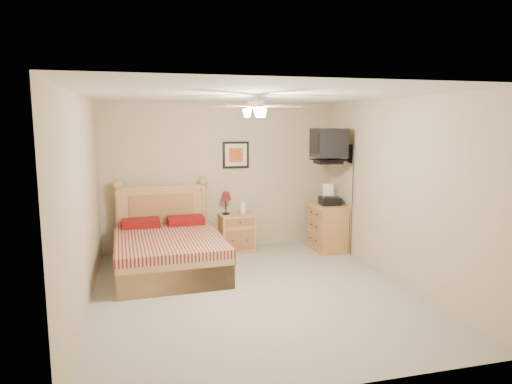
# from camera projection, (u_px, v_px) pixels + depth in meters

# --- Properties ---
(floor) EXTENTS (4.50, 4.50, 0.00)m
(floor) POSITION_uv_depth(u_px,v_px,m) (252.00, 292.00, 5.89)
(floor) COLOR gray
(floor) RESTS_ON ground
(ceiling) EXTENTS (4.00, 4.50, 0.04)m
(ceiling) POSITION_uv_depth(u_px,v_px,m) (252.00, 95.00, 5.51)
(ceiling) COLOR white
(ceiling) RESTS_ON ground
(wall_back) EXTENTS (4.00, 0.04, 2.50)m
(wall_back) POSITION_uv_depth(u_px,v_px,m) (220.00, 177.00, 7.85)
(wall_back) COLOR tan
(wall_back) RESTS_ON ground
(wall_front) EXTENTS (4.00, 0.04, 2.50)m
(wall_front) POSITION_uv_depth(u_px,v_px,m) (322.00, 242.00, 3.54)
(wall_front) COLOR tan
(wall_front) RESTS_ON ground
(wall_left) EXTENTS (0.04, 4.50, 2.50)m
(wall_left) POSITION_uv_depth(u_px,v_px,m) (82.00, 204.00, 5.20)
(wall_left) COLOR tan
(wall_left) RESTS_ON ground
(wall_right) EXTENTS (0.04, 4.50, 2.50)m
(wall_right) POSITION_uv_depth(u_px,v_px,m) (395.00, 191.00, 6.19)
(wall_right) COLOR tan
(wall_right) RESTS_ON ground
(bed) EXTENTS (1.57, 2.02, 1.27)m
(bed) POSITION_uv_depth(u_px,v_px,m) (168.00, 229.00, 6.62)
(bed) COLOR tan
(bed) RESTS_ON ground
(nightstand) EXTENTS (0.59, 0.46, 0.62)m
(nightstand) POSITION_uv_depth(u_px,v_px,m) (237.00, 232.00, 7.82)
(nightstand) COLOR #A06A3C
(nightstand) RESTS_ON ground
(table_lamp) EXTENTS (0.27, 0.27, 0.39)m
(table_lamp) POSITION_uv_depth(u_px,v_px,m) (226.00, 203.00, 7.75)
(table_lamp) COLOR maroon
(table_lamp) RESTS_ON nightstand
(lotion_bottle) EXTENTS (0.13, 0.13, 0.26)m
(lotion_bottle) POSITION_uv_depth(u_px,v_px,m) (243.00, 206.00, 7.79)
(lotion_bottle) COLOR white
(lotion_bottle) RESTS_ON nightstand
(framed_picture) EXTENTS (0.46, 0.04, 0.46)m
(framed_picture) POSITION_uv_depth(u_px,v_px,m) (236.00, 155.00, 7.84)
(framed_picture) COLOR black
(framed_picture) RESTS_ON wall_back
(dresser) EXTENTS (0.50, 0.70, 0.80)m
(dresser) POSITION_uv_depth(u_px,v_px,m) (327.00, 227.00, 7.80)
(dresser) COLOR #B16B3F
(dresser) RESTS_ON ground
(fax_machine) EXTENTS (0.36, 0.37, 0.34)m
(fax_machine) POSITION_uv_depth(u_px,v_px,m) (330.00, 195.00, 7.66)
(fax_machine) COLOR black
(fax_machine) RESTS_ON dresser
(magazine_lower) EXTENTS (0.23, 0.27, 0.02)m
(magazine_lower) POSITION_uv_depth(u_px,v_px,m) (324.00, 201.00, 7.93)
(magazine_lower) COLOR beige
(magazine_lower) RESTS_ON dresser
(magazine_upper) EXTENTS (0.32, 0.35, 0.02)m
(magazine_upper) POSITION_uv_depth(u_px,v_px,m) (324.00, 200.00, 7.92)
(magazine_upper) COLOR gray
(magazine_upper) RESTS_ON magazine_lower
(wall_tv) EXTENTS (0.56, 0.46, 0.58)m
(wall_tv) POSITION_uv_depth(u_px,v_px,m) (337.00, 145.00, 7.33)
(wall_tv) COLOR black
(wall_tv) RESTS_ON wall_right
(ceiling_fan) EXTENTS (1.14, 1.14, 0.28)m
(ceiling_fan) POSITION_uv_depth(u_px,v_px,m) (256.00, 106.00, 5.34)
(ceiling_fan) COLOR silver
(ceiling_fan) RESTS_ON ceiling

